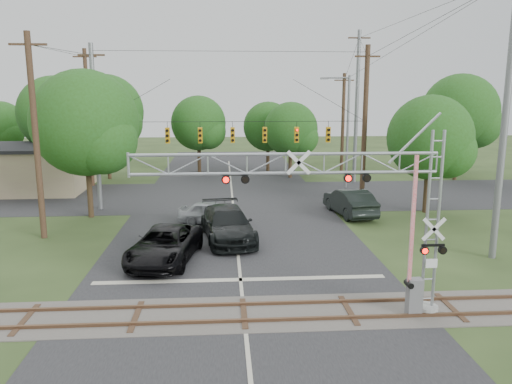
{
  "coord_description": "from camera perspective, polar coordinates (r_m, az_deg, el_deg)",
  "views": [
    {
      "loc": [
        -0.71,
        -15.47,
        8.16
      ],
      "look_at": [
        0.82,
        7.5,
        3.59
      ],
      "focal_mm": 35.0,
      "sensor_mm": 36.0,
      "label": 1
    }
  ],
  "objects": [
    {
      "name": "streetlight",
      "position": [
        43.93,
        10.2,
        7.45
      ],
      "size": [
        2.58,
        0.27,
        9.66
      ],
      "color": "slate",
      "rests_on": "ground"
    },
    {
      "name": "road_cross",
      "position": [
        40.3,
        -2.74,
        -0.46
      ],
      "size": [
        90.0,
        12.0,
        0.02
      ],
      "primitive_type": "cube",
      "color": "#242426",
      "rests_on": "ground"
    },
    {
      "name": "treeline",
      "position": [
        45.96,
        -3.8,
        8.23
      ],
      "size": [
        52.46,
        29.41,
        9.99
      ],
      "color": "#3C2B1B",
      "rests_on": "ground"
    },
    {
      "name": "crossing_gantry",
      "position": [
        18.06,
        10.08,
        -1.22
      ],
      "size": [
        11.35,
        0.88,
        6.89
      ],
      "color": "gray",
      "rests_on": "ground"
    },
    {
      "name": "car_dark",
      "position": [
        28.19,
        -3.26,
        -3.69
      ],
      "size": [
        3.47,
        6.64,
        1.84
      ],
      "primitive_type": "imported",
      "rotation": [
        0.0,
        0.0,
        0.15
      ],
      "color": "black",
      "rests_on": "ground"
    },
    {
      "name": "traffic_signal_span",
      "position": [
        35.59,
        -1.27,
        7.17
      ],
      "size": [
        19.34,
        0.36,
        11.5
      ],
      "color": "slate",
      "rests_on": "ground"
    },
    {
      "name": "suv_dark",
      "position": [
        34.51,
        10.66,
        -1.11
      ],
      "size": [
        2.71,
        5.73,
        1.81
      ],
      "primitive_type": "imported",
      "rotation": [
        0.0,
        0.0,
        3.29
      ],
      "color": "black",
      "rests_on": "ground"
    },
    {
      "name": "sedan_silver",
      "position": [
        31.78,
        -5.06,
        -2.37
      ],
      "size": [
        4.49,
        2.55,
        1.44
      ],
      "primitive_type": "imported",
      "rotation": [
        0.0,
        0.0,
        1.36
      ],
      "color": "#9EA2A5",
      "rests_on": "ground"
    },
    {
      "name": "pickup_black",
      "position": [
        25.05,
        -10.39,
        -5.98
      ],
      "size": [
        3.76,
        6.39,
        1.67
      ],
      "primitive_type": "imported",
      "rotation": [
        0.0,
        0.0,
        -0.17
      ],
      "color": "black",
      "rests_on": "ground"
    },
    {
      "name": "ground",
      "position": [
        17.5,
        -1.1,
        -16.57
      ],
      "size": [
        160.0,
        160.0,
        0.0
      ],
      "primitive_type": "plane",
      "color": "#2C3C1C",
      "rests_on": "ground"
    },
    {
      "name": "utility_poles",
      "position": [
        38.08,
        1.72,
        8.46
      ],
      "size": [
        27.23,
        27.63,
        14.15
      ],
      "color": "#3B271B",
      "rests_on": "ground"
    },
    {
      "name": "railroad_track",
      "position": [
        19.28,
        -1.39,
        -13.72
      ],
      "size": [
        90.0,
        3.2,
        0.17
      ],
      "color": "#4F4944",
      "rests_on": "ground"
    },
    {
      "name": "road_main",
      "position": [
        26.75,
        -2.14,
        -6.53
      ],
      "size": [
        14.0,
        90.0,
        0.02
      ],
      "primitive_type": "cube",
      "color": "#242426",
      "rests_on": "ground"
    }
  ]
}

